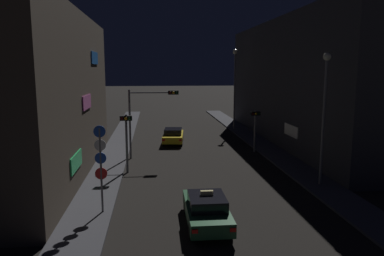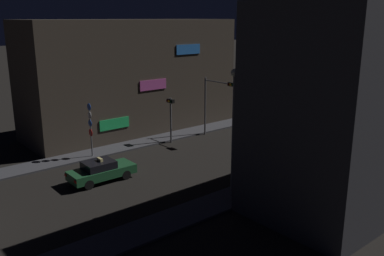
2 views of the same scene
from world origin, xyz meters
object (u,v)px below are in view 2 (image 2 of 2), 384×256
at_px(sign_pole_left, 90,126).
at_px(street_lamp_near_block, 234,117).
at_px(traffic_light_overhead, 216,96).
at_px(far_car, 275,125).
at_px(traffic_light_right_kerb, 308,128).
at_px(taxi, 101,171).
at_px(traffic_light_left_kerb, 171,111).

bearing_deg(sign_pole_left, street_lamp_near_block, 13.57).
xyz_separation_m(traffic_light_overhead, sign_pole_left, (-2.13, -11.18, -1.29)).
height_order(far_car, street_lamp_near_block, street_lamp_near_block).
distance_m(far_car, traffic_light_right_kerb, 8.16).
bearing_deg(taxi, traffic_light_overhead, 101.66).
bearing_deg(street_lamp_near_block, traffic_light_left_kerb, 160.11).
bearing_deg(traffic_light_right_kerb, street_lamp_near_block, -81.98).
height_order(traffic_light_left_kerb, street_lamp_near_block, street_lamp_near_block).
relative_size(traffic_light_left_kerb, traffic_light_right_kerb, 1.13).
height_order(taxi, traffic_light_right_kerb, traffic_light_right_kerb).
relative_size(far_car, traffic_light_overhead, 0.86).
relative_size(taxi, traffic_light_overhead, 0.83).
height_order(traffic_light_left_kerb, traffic_light_right_kerb, traffic_light_left_kerb).
bearing_deg(far_car, street_lamp_near_block, -60.10).
relative_size(far_car, sign_pole_left, 1.10).
relative_size(far_car, traffic_light_right_kerb, 1.31).
xyz_separation_m(taxi, far_car, (-0.43, 18.61, -0.00)).
bearing_deg(traffic_light_left_kerb, street_lamp_near_block, -19.89).
xyz_separation_m(traffic_light_right_kerb, sign_pole_left, (-11.02, -12.48, 0.06)).
xyz_separation_m(taxi, street_lamp_near_block, (7.55, 4.73, 4.33)).
distance_m(traffic_light_right_kerb, sign_pole_left, 16.64).
bearing_deg(taxi, street_lamp_near_block, 32.05).
distance_m(far_car, traffic_light_left_kerb, 10.55).
relative_size(taxi, street_lamp_near_block, 0.58).
xyz_separation_m(far_car, street_lamp_near_block, (7.98, -13.88, 4.34)).
height_order(taxi, traffic_light_left_kerb, traffic_light_left_kerb).
distance_m(traffic_light_overhead, traffic_light_right_kerb, 9.08).
bearing_deg(taxi, traffic_light_right_kerb, 66.39).
height_order(taxi, traffic_light_overhead, traffic_light_overhead).
distance_m(traffic_light_overhead, street_lamp_near_block, 13.16).
xyz_separation_m(taxi, traffic_light_right_kerb, (6.22, 14.22, 1.80)).
relative_size(traffic_light_right_kerb, sign_pole_left, 0.84).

